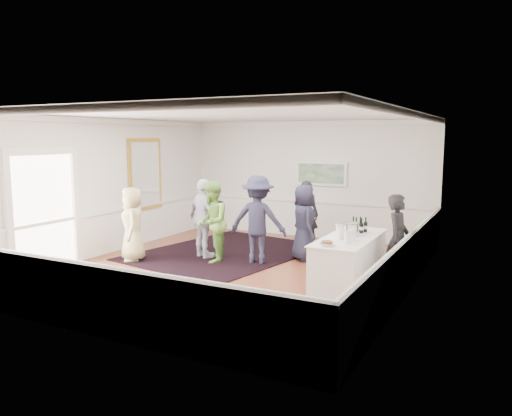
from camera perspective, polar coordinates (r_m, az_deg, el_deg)
The scene contains 23 objects.
floor at distance 10.55m, azimuth -2.21°, elevation -7.03°, with size 8.00×8.00×0.00m, color brown.
ceiling at distance 10.20m, azimuth -2.31°, elevation 10.60°, with size 7.00×8.00×0.02m, color white.
wall_left at distance 12.36m, azimuth -16.53°, elevation 2.41°, with size 0.02×8.00×3.20m, color white.
wall_right at distance 9.06m, azimuth 17.36°, elevation 0.42°, with size 0.02×8.00×3.20m, color white.
wall_back at distance 13.86m, azimuth 5.95°, elevation 3.28°, with size 7.00×0.02×3.20m, color white.
wall_front at distance 7.09m, azimuth -18.45°, elevation -1.67°, with size 7.00×0.02×3.20m, color white.
wainscoting at distance 10.44m, azimuth -2.23°, elevation -4.38°, with size 7.00×8.00×1.00m, color white, non-canonical shape.
mirror at distance 13.27m, azimuth -12.53°, elevation 3.78°, with size 0.05×1.25×1.85m.
doorway at distance 11.05m, azimuth -23.11°, elevation 0.51°, with size 0.10×1.78×2.56m.
landscape_painting at distance 13.65m, azimuth 7.44°, elevation 3.94°, with size 1.44×0.06×0.66m.
area_rug at distance 12.05m, azimuth -3.48°, elevation -5.07°, with size 3.33×4.38×0.02m, color black.
serving_table at distance 9.44m, azimuth 10.62°, elevation -6.03°, with size 0.88×2.31×0.94m.
bartender at distance 9.68m, azimuth 15.90°, elevation -3.52°, with size 0.62×0.41×1.71m, color black.
guest_tan at distance 11.45m, azimuth -13.93°, elevation -1.81°, with size 0.81×0.53×1.66m, color tan.
guest_green at distance 11.05m, azimuth -5.08°, elevation -1.59°, with size 0.87×0.68×1.80m, color #6DA743.
guest_lilac at distance 11.44m, azimuth -5.99°, elevation -1.21°, with size 1.07×0.44×1.82m, color silver.
guest_dark_a at distance 10.88m, azimuth 0.23°, elevation -1.35°, with size 1.25×0.72×1.93m, color #1F2034.
guest_dark_b at distance 12.37m, azimuth 5.73°, elevation -0.77°, with size 0.62×0.41×1.71m, color black.
guest_navy at distance 11.25m, azimuth 5.48°, elevation -1.66°, with size 0.84×0.54×1.71m, color #1F2034.
wine_bottles at distance 9.81m, azimuth 11.73°, elevation -1.82°, with size 0.31×0.23×0.31m.
juice_pitchers at distance 9.02m, azimuth 10.12°, elevation -2.87°, with size 0.44×0.63×0.24m.
ice_bucket at distance 9.47m, azimuth 10.97°, elevation -2.41°, with size 0.26×0.26×0.24m, color silver.
nut_bowl at distance 8.52m, azimuth 8.09°, elevation -4.04°, with size 0.25×0.25×0.07m.
Camera 1 is at (5.04, -8.86, 2.75)m, focal length 35.00 mm.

